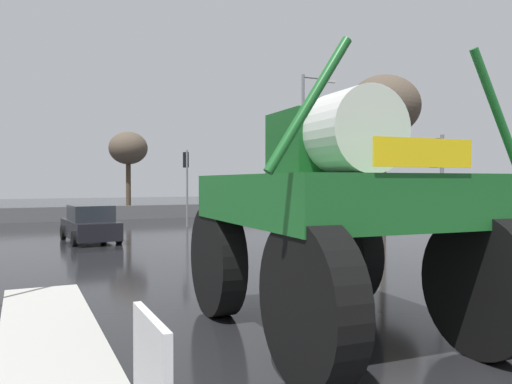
{
  "coord_description": "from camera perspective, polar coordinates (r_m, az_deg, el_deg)",
  "views": [
    {
      "loc": [
        -5.37,
        -1.67,
        2.5
      ],
      "look_at": [
        -0.53,
        8.8,
        2.25
      ],
      "focal_mm": 35.75,
      "sensor_mm": 36.0,
      "label": 1
    }
  ],
  "objects": [
    {
      "name": "median_island",
      "position": [
        7.17,
        -21.29,
        -18.61
      ],
      "size": [
        1.47,
        10.88,
        0.15
      ],
      "primitive_type": "cube",
      "color": "#B2AFA8",
      "rests_on": "ground"
    },
    {
      "name": "bare_tree_far_center",
      "position": [
        36.79,
        -14.11,
        4.68
      ],
      "size": [
        2.67,
        2.67,
        5.96
      ],
      "color": "#473828",
      "rests_on": "ground"
    },
    {
      "name": "roadside_barrier",
      "position": [
        34.33,
        -15.77,
        -2.25
      ],
      "size": [
        31.3,
        0.24,
        0.9
      ],
      "primitive_type": "cube",
      "color": "#59595B",
      "rests_on": "ground"
    },
    {
      "name": "traffic_signal_far_left",
      "position": [
        28.15,
        -7.82,
        2.34
      ],
      "size": [
        0.24,
        0.55,
        4.19
      ],
      "color": "slate",
      "rests_on": "ground"
    },
    {
      "name": "ground_plane",
      "position": [
        20.54,
        -9.51,
        -5.79
      ],
      "size": [
        120.0,
        120.0,
        0.0
      ],
      "primitive_type": "plane",
      "color": "black"
    },
    {
      "name": "bare_tree_right",
      "position": [
        25.52,
        14.09,
        9.21
      ],
      "size": [
        3.49,
        3.49,
        7.59
      ],
      "color": "#473828",
      "rests_on": "ground"
    },
    {
      "name": "traffic_signal_near_right",
      "position": [
        15.71,
        19.68,
        2.24
      ],
      "size": [
        0.24,
        0.54,
        3.84
      ],
      "color": "slate",
      "rests_on": "ground"
    },
    {
      "name": "oversize_sprayer",
      "position": [
        8.42,
        8.58,
        -2.36
      ],
      "size": [
        4.03,
        5.81,
        4.32
      ],
      "rotation": [
        0.0,
        0.0,
        1.53
      ],
      "color": "black",
      "rests_on": "ground"
    },
    {
      "name": "streetlight_far_right",
      "position": [
        30.49,
        5.56,
        5.75
      ],
      "size": [
        2.32,
        0.24,
        8.81
      ],
      "color": "slate",
      "rests_on": "ground"
    },
    {
      "name": "sedan_ahead",
      "position": [
        22.16,
        -18.07,
        -3.47
      ],
      "size": [
        2.13,
        4.22,
        1.52
      ],
      "rotation": [
        0.0,
        0.0,
        1.65
      ],
      "color": "black",
      "rests_on": "ground"
    }
  ]
}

